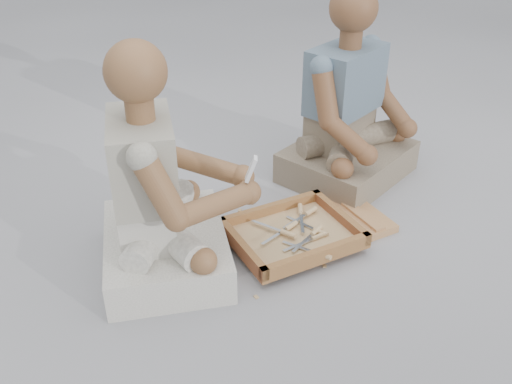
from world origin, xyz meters
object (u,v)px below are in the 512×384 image
object	(u,v)px
carved_panel	(329,226)
craftsman	(160,199)
companion	(349,118)
tool_tray	(293,235)

from	to	relation	value
carved_panel	craftsman	bearing A→B (deg)	-176.54
craftsman	companion	size ratio (longest dim) A/B	0.97
tool_tray	craftsman	bearing A→B (deg)	177.20
carved_panel	craftsman	xyz separation A→B (m)	(-0.74, -0.05, 0.30)
tool_tray	companion	distance (m)	0.75
craftsman	companion	world-z (taller)	companion
companion	tool_tray	bearing A→B (deg)	14.72
tool_tray	craftsman	size ratio (longest dim) A/B	0.63
carved_panel	craftsman	world-z (taller)	craftsman
carved_panel	companion	size ratio (longest dim) A/B	0.54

